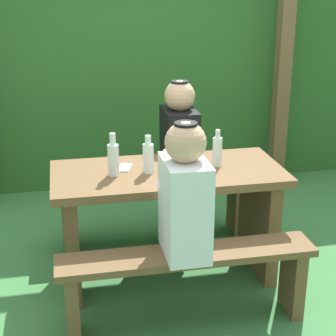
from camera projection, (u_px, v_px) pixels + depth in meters
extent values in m
plane|color=#3B773F|center=(168.00, 275.00, 3.52)|extent=(12.00, 12.00, 0.00)
cube|color=#2B5D25|center=(125.00, 73.00, 5.12)|extent=(6.40, 0.92, 1.91)
cube|color=brown|center=(282.00, 76.00, 4.73)|extent=(0.12, 0.12, 1.99)
cube|color=brown|center=(168.00, 174.00, 3.28)|extent=(1.40, 0.64, 0.05)
cube|color=brown|center=(71.00, 237.00, 3.29)|extent=(0.08, 0.54, 0.68)
cube|color=brown|center=(258.00, 220.00, 3.51)|extent=(0.08, 0.54, 0.68)
cube|color=brown|center=(187.00, 256.00, 2.89)|extent=(1.40, 0.24, 0.04)
cube|color=brown|center=(72.00, 305.00, 2.85)|extent=(0.07, 0.22, 0.41)
cube|color=brown|center=(293.00, 280.00, 3.08)|extent=(0.07, 0.22, 0.41)
cube|color=brown|center=(154.00, 185.00, 3.85)|extent=(1.40, 0.24, 0.04)
cube|color=brown|center=(67.00, 221.00, 3.82)|extent=(0.07, 0.22, 0.41)
cube|color=brown|center=(235.00, 206.00, 4.05)|extent=(0.07, 0.22, 0.41)
cube|color=silver|center=(185.00, 208.00, 2.79)|extent=(0.22, 0.34, 0.52)
sphere|color=tan|center=(186.00, 142.00, 2.67)|extent=(0.21, 0.21, 0.21)
cylinder|color=black|center=(186.00, 125.00, 2.64)|extent=(0.12, 0.12, 0.02)
cylinder|color=silver|center=(179.00, 180.00, 2.89)|extent=(0.25, 0.07, 0.15)
cube|color=black|center=(179.00, 146.00, 3.79)|extent=(0.22, 0.34, 0.52)
sphere|color=tan|center=(180.00, 96.00, 3.67)|extent=(0.21, 0.21, 0.21)
cylinder|color=black|center=(180.00, 83.00, 3.64)|extent=(0.12, 0.12, 0.02)
cylinder|color=black|center=(184.00, 137.00, 3.63)|extent=(0.25, 0.07, 0.15)
cylinder|color=silver|center=(169.00, 158.00, 3.33)|extent=(0.07, 0.07, 0.10)
cylinder|color=silver|center=(217.00, 152.00, 3.31)|extent=(0.06, 0.06, 0.18)
cylinder|color=silver|center=(218.00, 134.00, 3.27)|extent=(0.03, 0.03, 0.05)
cylinder|color=silver|center=(113.00, 160.00, 3.16)|extent=(0.07, 0.07, 0.19)
cylinder|color=silver|center=(113.00, 139.00, 3.11)|extent=(0.04, 0.04, 0.07)
cylinder|color=silver|center=(148.00, 158.00, 3.20)|extent=(0.07, 0.07, 0.18)
cylinder|color=silver|center=(148.00, 140.00, 3.16)|extent=(0.04, 0.04, 0.05)
cube|color=silver|center=(125.00, 168.00, 3.30)|extent=(0.11, 0.16, 0.01)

